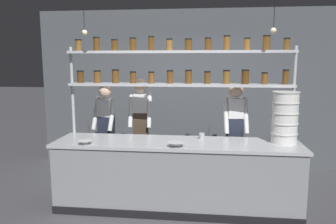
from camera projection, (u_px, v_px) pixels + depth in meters
ground_plane at (176, 207)px, 4.46m from camera, size 40.00×40.00×0.00m
back_wall at (186, 88)px, 6.23m from camera, size 5.65×0.12×2.92m
prep_counter at (176, 175)px, 4.39m from camera, size 3.25×0.76×0.92m
spice_shelf_unit at (179, 71)px, 4.51m from camera, size 3.13×0.28×2.31m
chef_left at (106, 128)px, 5.19m from camera, size 0.40×0.33×1.61m
chef_center at (141, 124)px, 5.14m from camera, size 0.37×0.30×1.71m
chef_right at (235, 131)px, 4.84m from camera, size 0.39×0.31×1.66m
container_stack at (285, 117)px, 4.21m from camera, size 0.34×0.34×0.67m
prep_bowl_near_left at (85, 143)px, 4.18m from camera, size 0.18×0.18×0.05m
prep_bowl_center_front at (176, 145)px, 4.05m from camera, size 0.21×0.21×0.06m
serving_cup_front at (202, 136)px, 4.47m from camera, size 0.08×0.08×0.08m
pendant_light_row at (176, 30)px, 4.10m from camera, size 2.45×0.07×0.57m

